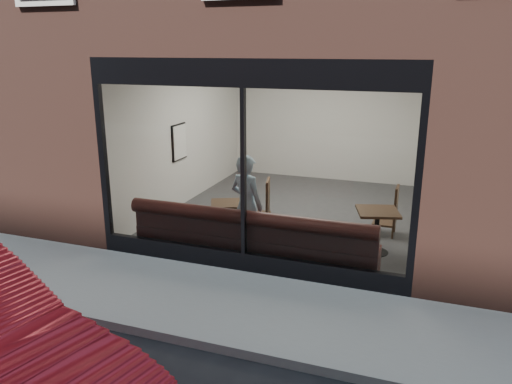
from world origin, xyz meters
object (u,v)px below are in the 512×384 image
(cafe_table_left, at_px, (227,203))
(person, at_px, (247,205))
(banquette, at_px, (253,248))
(cafe_table_right, at_px, (378,212))
(cafe_chair_left, at_px, (258,215))
(cafe_chair_right, at_px, (384,223))

(cafe_table_left, bearing_deg, person, -32.32)
(banquette, distance_m, cafe_table_right, 2.14)
(person, xyz_separation_m, cafe_chair_left, (-0.26, 1.28, -0.61))
(cafe_table_left, relative_size, cafe_chair_right, 1.37)
(cafe_chair_left, bearing_deg, person, 88.19)
(cafe_table_right, height_order, cafe_chair_right, cafe_table_right)
(person, xyz_separation_m, cafe_table_left, (-0.48, 0.31, -0.11))
(banquette, bearing_deg, cafe_chair_left, 106.73)
(banquette, xyz_separation_m, person, (-0.20, 0.24, 0.62))
(cafe_table_right, xyz_separation_m, cafe_chair_left, (-2.29, 0.54, -0.50))
(cafe_chair_left, bearing_deg, cafe_table_left, 63.71)
(person, distance_m, cafe_chair_right, 2.72)
(banquette, xyz_separation_m, cafe_chair_left, (-0.46, 1.52, 0.01))
(person, distance_m, cafe_table_right, 2.17)
(person, distance_m, cafe_chair_left, 1.44)
(cafe_table_left, xyz_separation_m, cafe_chair_right, (2.56, 1.36, -0.50))
(banquette, xyz_separation_m, cafe_table_right, (1.83, 0.98, 0.52))
(banquette, bearing_deg, cafe_table_left, 141.22)
(person, height_order, cafe_chair_right, person)
(cafe_table_right, bearing_deg, banquette, -151.82)
(cafe_table_left, bearing_deg, cafe_chair_right, 27.93)
(person, relative_size, cafe_table_left, 3.13)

